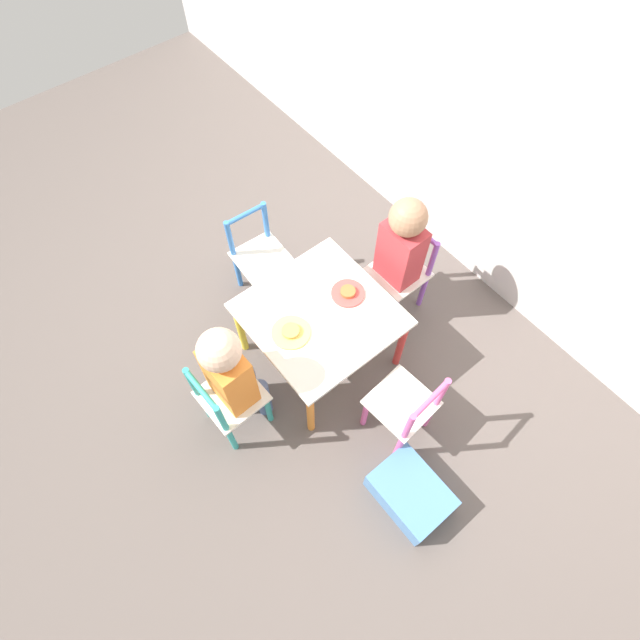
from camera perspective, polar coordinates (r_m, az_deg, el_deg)
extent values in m
plane|color=#5B514C|center=(2.63, 0.00, -3.94)|extent=(6.00, 6.00, 0.00)
cube|color=silver|center=(2.26, 24.11, 27.52)|extent=(6.00, 0.06, 2.60)
cube|color=silver|center=(2.27, 0.00, 0.68)|extent=(0.63, 0.63, 0.02)
cylinder|color=yellow|center=(2.50, -9.09, -0.97)|extent=(0.04, 0.04, 0.40)
cylinder|color=orange|center=(2.29, -1.09, -10.59)|extent=(0.04, 0.04, 0.40)
cylinder|color=green|center=(2.66, 0.93, 5.65)|extent=(0.04, 0.04, 0.40)
cylinder|color=#DB3D38|center=(2.46, 9.25, -2.71)|extent=(0.04, 0.04, 0.40)
cube|color=silver|center=(2.27, -10.04, -8.50)|extent=(0.27, 0.27, 0.02)
cylinder|color=teal|center=(2.38, -5.93, -10.08)|extent=(0.03, 0.03, 0.27)
cylinder|color=teal|center=(2.45, -9.00, -6.51)|extent=(0.03, 0.03, 0.27)
cylinder|color=teal|center=(2.35, -10.09, -13.17)|extent=(0.03, 0.03, 0.27)
cylinder|color=teal|center=(2.43, -13.03, -9.43)|extent=(0.03, 0.03, 0.27)
cylinder|color=teal|center=(2.11, -11.19, -11.05)|extent=(0.03, 0.03, 0.26)
cylinder|color=teal|center=(2.19, -14.37, -6.96)|extent=(0.03, 0.03, 0.26)
cylinder|color=teal|center=(2.04, -13.45, -7.78)|extent=(0.21, 0.03, 0.02)
cube|color=silver|center=(2.59, 8.94, 5.41)|extent=(0.26, 0.26, 0.02)
cylinder|color=#8E51BC|center=(2.70, 5.37, 3.94)|extent=(0.03, 0.03, 0.27)
cylinder|color=#8E51BC|center=(2.62, 8.47, 0.96)|extent=(0.03, 0.03, 0.27)
cylinder|color=#8E51BC|center=(2.79, 8.60, 6.20)|extent=(0.03, 0.03, 0.27)
cylinder|color=#8E51BC|center=(2.72, 11.67, 3.37)|extent=(0.03, 0.03, 0.27)
cylinder|color=#8E51BC|center=(2.59, 9.36, 9.64)|extent=(0.03, 0.03, 0.26)
cylinder|color=#8E51BC|center=(2.51, 12.72, 6.68)|extent=(0.03, 0.03, 0.26)
cylinder|color=#8E51BC|center=(2.46, 11.48, 9.85)|extent=(0.21, 0.03, 0.02)
cube|color=silver|center=(2.63, -6.68, 7.06)|extent=(0.27, 0.27, 0.02)
cylinder|color=#387AD1|center=(2.66, -7.07, 2.66)|extent=(0.03, 0.03, 0.27)
cylinder|color=#387AD1|center=(2.72, -3.30, 4.87)|extent=(0.03, 0.03, 0.27)
cylinder|color=#387AD1|center=(2.78, -9.40, 5.62)|extent=(0.03, 0.03, 0.27)
cylinder|color=#387AD1|center=(2.83, -5.72, 7.70)|extent=(0.03, 0.03, 0.27)
cylinder|color=#387AD1|center=(2.57, -10.23, 9.04)|extent=(0.03, 0.03, 0.26)
cylinder|color=#387AD1|center=(2.63, -6.23, 11.21)|extent=(0.03, 0.03, 0.26)
cylinder|color=#387AD1|center=(2.51, -8.55, 11.85)|extent=(0.04, 0.21, 0.02)
cube|color=silver|center=(2.25, 9.32, -9.30)|extent=(0.28, 0.28, 0.02)
cylinder|color=#E5599E|center=(2.44, 8.63, -7.22)|extent=(0.03, 0.03, 0.27)
cylinder|color=#E5599E|center=(2.37, 5.18, -10.54)|extent=(0.03, 0.03, 0.27)
cylinder|color=#E5599E|center=(2.41, 12.43, -10.48)|extent=(0.03, 0.03, 0.27)
cylinder|color=#E5599E|center=(2.34, 9.05, -13.99)|extent=(0.03, 0.03, 0.27)
cylinder|color=#E5599E|center=(2.17, 13.72, -8.10)|extent=(0.03, 0.03, 0.26)
cylinder|color=#E5599E|center=(2.09, 10.05, -11.95)|extent=(0.03, 0.03, 0.26)
cylinder|color=#E5599E|center=(2.02, 12.53, -8.85)|extent=(0.04, 0.21, 0.02)
cylinder|color=#4C608E|center=(2.39, -6.52, -8.85)|extent=(0.07, 0.07, 0.28)
cylinder|color=#4C608E|center=(2.43, -7.97, -7.17)|extent=(0.07, 0.07, 0.28)
cube|color=orange|center=(2.11, -10.34, -6.39)|extent=(0.21, 0.15, 0.34)
sphere|color=#DBB293|center=(1.89, -11.48, -3.39)|extent=(0.17, 0.17, 0.17)
cylinder|color=#7A6B5B|center=(2.66, 5.97, 3.10)|extent=(0.07, 0.07, 0.28)
cylinder|color=#7A6B5B|center=(2.63, 7.44, 1.68)|extent=(0.07, 0.07, 0.28)
cube|color=#B23338|center=(2.44, 9.18, 7.63)|extent=(0.20, 0.14, 0.34)
sphere|color=#A37556|center=(2.25, 10.05, 11.46)|extent=(0.17, 0.17, 0.17)
cylinder|color=#EADB66|center=(2.20, -3.35, -1.43)|extent=(0.17, 0.17, 0.01)
cylinder|color=gold|center=(2.19, -3.37, -1.26)|extent=(0.08, 0.08, 0.02)
cylinder|color=#E54C47|center=(2.31, 3.20, 3.07)|extent=(0.16, 0.16, 0.01)
cylinder|color=#CC6633|center=(2.30, 3.22, 3.26)|extent=(0.07, 0.07, 0.02)
cube|color=#4C7FB7|center=(2.36, 10.30, -18.88)|extent=(0.34, 0.25, 0.14)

